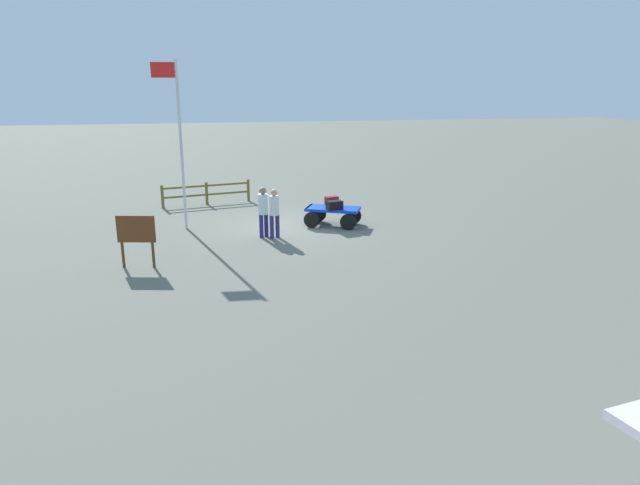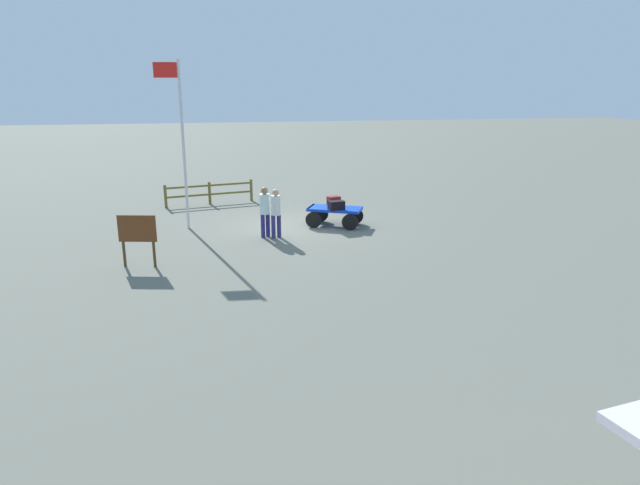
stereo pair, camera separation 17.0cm
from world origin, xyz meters
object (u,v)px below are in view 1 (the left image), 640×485
at_px(flagpole, 178,135).
at_px(luggage_cart, 332,213).
at_px(suitcase_olive, 332,200).
at_px(worker_trailing, 274,210).
at_px(suitcase_grey, 334,205).
at_px(signboard, 136,233).
at_px(worker_lead, 263,208).

bearing_deg(flagpole, luggage_cart, 172.34).
xyz_separation_m(suitcase_olive, worker_trailing, (2.42, 1.79, 0.12)).
bearing_deg(luggage_cart, suitcase_grey, 87.98).
distance_m(suitcase_grey, signboard, 7.31).
relative_size(suitcase_grey, flagpole, 0.10).
height_order(luggage_cart, suitcase_olive, suitcase_olive).
xyz_separation_m(worker_trailing, flagpole, (3.02, -1.97, 2.40)).
xyz_separation_m(worker_trailing, signboard, (4.24, 2.34, 0.05)).
bearing_deg(suitcase_grey, luggage_cart, -92.02).
height_order(luggage_cart, worker_trailing, worker_trailing).
distance_m(worker_lead, worker_trailing, 0.39).
relative_size(suitcase_olive, worker_lead, 0.30).
bearing_deg(luggage_cart, worker_trailing, 28.31).
height_order(suitcase_olive, worker_trailing, worker_trailing).
height_order(suitcase_grey, flagpole, flagpole).
bearing_deg(luggage_cart, flagpole, -7.66).
xyz_separation_m(luggage_cart, worker_lead, (2.67, 1.08, 0.54)).
bearing_deg(worker_trailing, suitcase_olive, -143.55).
distance_m(suitcase_olive, signboard, 7.84).
bearing_deg(worker_trailing, luggage_cart, -151.69).
bearing_deg(worker_lead, luggage_cart, -158.00).
distance_m(suitcase_grey, worker_trailing, 2.48).
distance_m(worker_lead, flagpole, 3.98).
bearing_deg(luggage_cart, worker_lead, 22.00).
height_order(worker_trailing, flagpole, flagpole).
distance_m(worker_trailing, flagpole, 4.33).
bearing_deg(signboard, worker_trailing, -151.08).
height_order(suitcase_olive, worker_lead, worker_lead).
distance_m(suitcase_olive, worker_lead, 3.21).
bearing_deg(flagpole, suitcase_grey, 168.70).
height_order(luggage_cart, worker_lead, worker_lead).
relative_size(luggage_cart, flagpole, 0.38).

